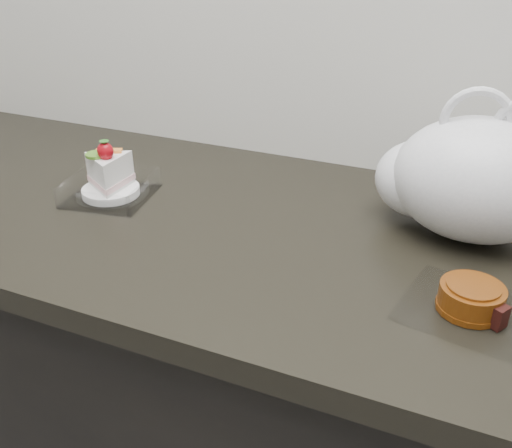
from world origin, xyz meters
The scene contains 4 objects.
counter centered at (0.00, 1.69, 0.45)m, with size 2.04×0.64×0.90m.
cake_tray centered at (-0.37, 1.68, 0.93)m, with size 0.16×0.16×0.11m.
mooncake_wrap centered at (0.27, 1.58, 0.92)m, with size 0.19×0.18×0.04m.
plastic_bag centered at (0.23, 1.79, 1.00)m, with size 0.30×0.21×0.24m.
Camera 1 is at (0.25, 0.91, 1.35)m, focal length 40.00 mm.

